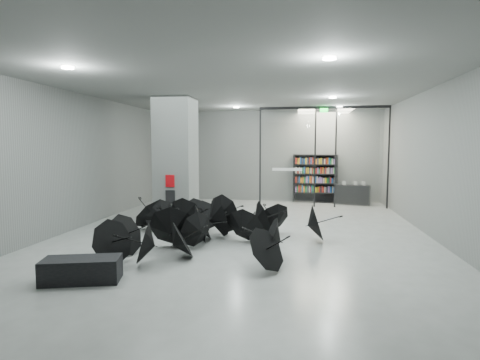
% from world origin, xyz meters
% --- Properties ---
extents(room, '(14.00, 14.02, 4.01)m').
position_xyz_m(room, '(0.00, 0.00, 2.84)').
color(room, gray).
rests_on(room, ground).
extents(column, '(1.20, 1.20, 4.00)m').
position_xyz_m(column, '(-2.50, 2.00, 2.00)').
color(column, slate).
rests_on(column, ground).
extents(fire_cabinet, '(0.28, 0.04, 0.38)m').
position_xyz_m(fire_cabinet, '(-2.50, 1.38, 1.35)').
color(fire_cabinet, '#A50A07').
rests_on(fire_cabinet, column).
extents(info_panel, '(0.30, 0.03, 0.42)m').
position_xyz_m(info_panel, '(-2.50, 1.38, 0.85)').
color(info_panel, black).
rests_on(info_panel, column).
extents(exit_sign, '(0.30, 0.06, 0.15)m').
position_xyz_m(exit_sign, '(2.40, 5.30, 3.82)').
color(exit_sign, '#0CE533').
rests_on(exit_sign, room).
extents(glass_partition, '(5.06, 0.08, 4.00)m').
position_xyz_m(glass_partition, '(2.39, 5.50, 2.18)').
color(glass_partition, silver).
rests_on(glass_partition, ground).
extents(bench, '(1.45, 0.92, 0.43)m').
position_xyz_m(bench, '(-2.34, -3.83, 0.22)').
color(bench, black).
rests_on(bench, ground).
extents(bookshelf, '(1.91, 0.51, 2.07)m').
position_xyz_m(bookshelf, '(2.17, 6.75, 1.04)').
color(bookshelf, black).
rests_on(bookshelf, ground).
extents(shop_counter, '(1.46, 0.85, 0.82)m').
position_xyz_m(shop_counter, '(3.71, 6.37, 0.41)').
color(shop_counter, black).
rests_on(shop_counter, ground).
extents(umbrella_cluster, '(5.74, 4.64, 1.31)m').
position_xyz_m(umbrella_cluster, '(-0.91, -0.73, 0.31)').
color(umbrella_cluster, black).
rests_on(umbrella_cluster, ground).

